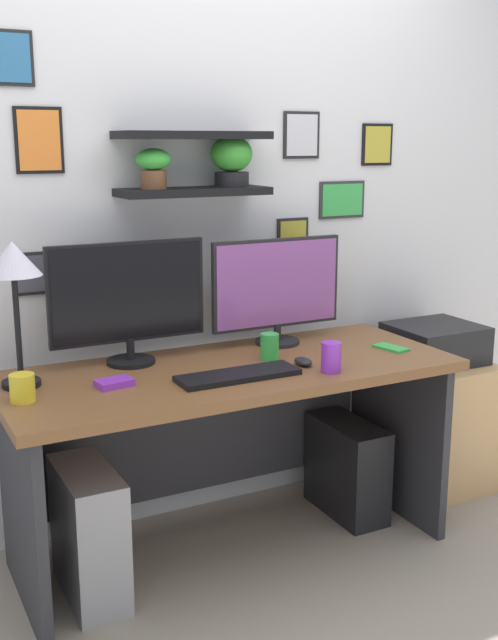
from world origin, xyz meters
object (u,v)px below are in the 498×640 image
object	(u,v)px
scissors_tray	(114,383)
water_cup	(331,357)
monitor_right	(277,289)
computer_tower_right	(347,468)
monitor_left	(128,298)
keyboard	(238,375)
cell_phone	(391,348)
printer	(435,343)
computer_mouse	(303,361)
drawer_cabinet	(430,422)
pen_cup	(270,347)
desk_lamp	(14,271)
computer_tower_left	(89,533)
coffee_mug	(22,388)
desk	(225,415)

from	to	relation	value
scissors_tray	water_cup	bearing A→B (deg)	-14.91
monitor_right	computer_tower_right	size ratio (longest dim) A/B	1.40
monitor_left	monitor_right	world-z (taller)	monitor_left
keyboard	scissors_tray	world-z (taller)	scissors_tray
cell_phone	printer	distance (m)	0.48
cell_phone	computer_tower_right	size ratio (longest dim) A/B	0.35
printer	cell_phone	bearing A→B (deg)	-152.28
computer_mouse	water_cup	distance (m)	0.13
keyboard	drawer_cabinet	size ratio (longest dim) A/B	0.75
pen_cup	water_cup	xyz separation A→B (m)	(0.11, -0.25, 0.01)
desk_lamp	scissors_tray	bearing A→B (deg)	-27.70
monitor_right	computer_mouse	world-z (taller)	monitor_right
printer	computer_tower_left	xyz separation A→B (m)	(-1.66, -0.18, -0.44)
pen_cup	printer	size ratio (longest dim) A/B	0.26
monitor_right	computer_tower_left	world-z (taller)	monitor_right
monitor_left	computer_tower_right	bearing A→B (deg)	-9.31
keyboard	computer_tower_left	world-z (taller)	keyboard
coffee_mug	drawer_cabinet	world-z (taller)	coffee_mug
monitor_right	coffee_mug	distance (m)	1.12
cell_phone	printer	bearing A→B (deg)	15.13
monitor_left	drawer_cabinet	xyz separation A→B (m)	(1.41, -0.07, -0.70)
coffee_mug	printer	distance (m)	1.87
water_cup	monitor_left	bearing A→B (deg)	143.51
cell_phone	scissors_tray	bearing A→B (deg)	165.19
monitor_right	computer_mouse	size ratio (longest dim) A/B	6.32
computer_tower_left	printer	bearing A→B (deg)	6.15
scissors_tray	water_cup	world-z (taller)	water_cup
coffee_mug	pen_cup	world-z (taller)	pen_cup
computer_mouse	computer_tower_left	bearing A→B (deg)	174.54
monitor_left	scissors_tray	world-z (taller)	monitor_left
computer_tower_left	pen_cup	bearing A→B (deg)	4.03
desk	monitor_right	world-z (taller)	monitor_right
printer	computer_mouse	bearing A→B (deg)	-163.20
cell_phone	coffee_mug	size ratio (longest dim) A/B	1.56
keyboard	scissors_tray	bearing A→B (deg)	165.41
scissors_tray	computer_tower_right	size ratio (longest dim) A/B	0.30
desk_lamp	cell_phone	bearing A→B (deg)	-7.69
keyboard	printer	bearing A→B (deg)	14.09
monitor_left	keyboard	world-z (taller)	monitor_left
pen_cup	computer_tower_left	size ratio (longest dim) A/B	0.21
cell_phone	pen_cup	world-z (taller)	pen_cup
water_cup	computer_tower_left	bearing A→B (deg)	167.16
monitor_right	cell_phone	world-z (taller)	monitor_right
desk_lamp	pen_cup	distance (m)	0.97
monitor_left	keyboard	size ratio (longest dim) A/B	1.35
computer_tower_right	water_cup	bearing A→B (deg)	-134.49
desk_lamp	coffee_mug	distance (m)	0.39
desk	drawer_cabinet	world-z (taller)	desk
monitor_left	computer_tower_left	world-z (taller)	monitor_left
keyboard	pen_cup	xyz separation A→B (m)	(0.21, 0.16, 0.04)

